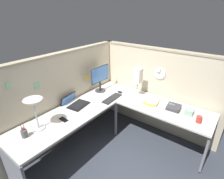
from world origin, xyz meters
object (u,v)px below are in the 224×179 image
object	(u,v)px
pen_cup	(24,133)
cell_phone	(64,120)
coffee_mug	(199,119)
tissue_box	(189,112)
desk_lamp_dome	(34,105)
wall_clock	(160,73)
desk_lamp_paper	(138,77)
laptop	(74,103)
office_phone	(174,108)
monitor	(100,77)
computer_mouse	(120,92)
book_stack	(152,101)
keyboard	(112,98)

from	to	relation	value
pen_cup	cell_phone	size ratio (longest dim) A/B	1.25
coffee_mug	tissue_box	distance (m)	0.21
desk_lamp_dome	wall_clock	size ratio (longest dim) A/B	2.02
desk_lamp_dome	desk_lamp_paper	bearing A→B (deg)	-19.23
pen_cup	tissue_box	size ratio (longest dim) A/B	1.50
desk_lamp_dome	pen_cup	distance (m)	0.37
coffee_mug	desk_lamp_paper	bearing A→B (deg)	81.42
desk_lamp_paper	wall_clock	bearing A→B (deg)	-45.07
laptop	pen_cup	world-z (taller)	pen_cup
cell_phone	tissue_box	distance (m)	1.88
office_phone	tissue_box	world-z (taller)	office_phone
pen_cup	monitor	bearing A→B (deg)	4.21
computer_mouse	coffee_mug	xyz separation A→B (m)	(-0.09, -1.42, 0.03)
laptop	office_phone	world-z (taller)	laptop
computer_mouse	book_stack	bearing A→B (deg)	-86.38
pen_cup	desk_lamp_dome	bearing A→B (deg)	4.04
keyboard	cell_phone	distance (m)	0.95
keyboard	computer_mouse	bearing A→B (deg)	3.00
monitor	pen_cup	xyz separation A→B (m)	(-1.58, -0.12, -0.24)
desk_lamp_dome	office_phone	size ratio (longest dim) A/B	2.04
tissue_box	wall_clock	bearing A→B (deg)	64.09
monitor	cell_phone	bearing A→B (deg)	-168.91
pen_cup	laptop	bearing A→B (deg)	8.21
book_stack	computer_mouse	bearing A→B (deg)	93.62
desk_lamp_dome	book_stack	distance (m)	1.86
laptop	tissue_box	size ratio (longest dim) A/B	3.56
keyboard	book_stack	xyz separation A→B (m)	(0.33, -0.62, 0.01)
computer_mouse	desk_lamp_dome	xyz separation A→B (m)	(-1.55, 0.25, 0.35)
monitor	pen_cup	world-z (taller)	monitor
tissue_box	wall_clock	xyz separation A→B (m)	(0.32, 0.66, 0.38)
desk_lamp_dome	book_stack	bearing A→B (deg)	-29.43
laptop	keyboard	xyz separation A→B (m)	(0.53, -0.40, -0.01)
desk_lamp_dome	office_phone	bearing A→B (deg)	-38.93
tissue_box	wall_clock	distance (m)	0.83
office_phone	cell_phone	bearing A→B (deg)	136.85
keyboard	computer_mouse	distance (m)	0.29
laptop	book_stack	distance (m)	1.33
coffee_mug	tissue_box	bearing A→B (deg)	53.74
office_phone	tissue_box	xyz separation A→B (m)	(0.00, -0.23, 0.01)
office_phone	desk_lamp_dome	bearing A→B (deg)	141.07
computer_mouse	coffee_mug	world-z (taller)	coffee_mug
office_phone	desk_lamp_paper	distance (m)	0.79
desk_lamp_paper	tissue_box	bearing A→B (deg)	-92.72
computer_mouse	wall_clock	bearing A→B (deg)	-59.54
desk_lamp_paper	tissue_box	distance (m)	1.00
coffee_mug	keyboard	bearing A→B (deg)	97.94
monitor	tissue_box	bearing A→B (deg)	-83.03
desk_lamp_paper	office_phone	bearing A→B (deg)	-93.86
office_phone	wall_clock	xyz separation A→B (m)	(0.32, 0.43, 0.39)
cell_phone	wall_clock	xyz separation A→B (m)	(1.57, -0.74, 0.42)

